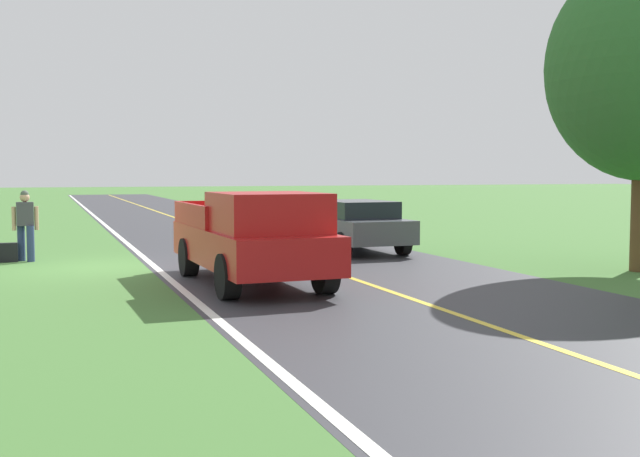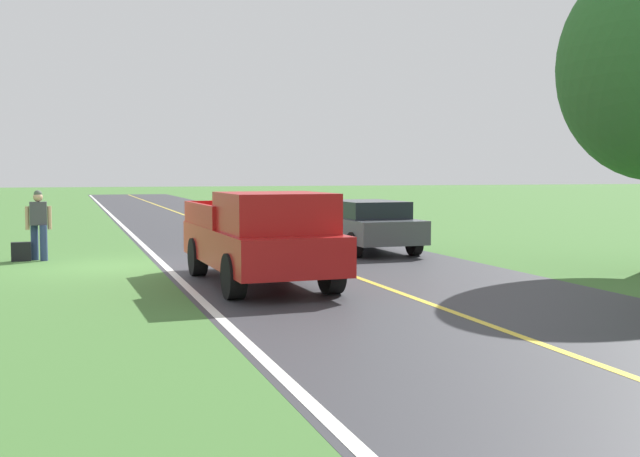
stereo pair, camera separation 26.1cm
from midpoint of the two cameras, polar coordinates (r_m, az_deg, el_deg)
ground_plane at (r=18.61m, az=-14.63°, el=-2.74°), size 200.00×200.00×0.00m
road_surface at (r=19.48m, az=-0.53°, el=-2.30°), size 7.49×120.00×0.00m
lane_edge_line at (r=18.72m, az=-11.00°, el=-2.63°), size 0.16×117.60×0.00m
lane_centre_line at (r=19.48m, az=-0.53°, el=-2.29°), size 0.14×117.60×0.00m
hitchhiker_walking at (r=20.46m, az=-19.61°, el=0.52°), size 0.62×0.51×1.75m
suitcase_carried at (r=20.46m, az=-20.74°, el=-1.60°), size 0.46×0.20×0.47m
pickup_truck_passing at (r=15.01m, az=-3.78°, el=-0.54°), size 2.21×5.45×1.82m
sedan_near_oncoming at (r=21.48m, az=3.69°, el=0.31°), size 1.98×4.43×1.41m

